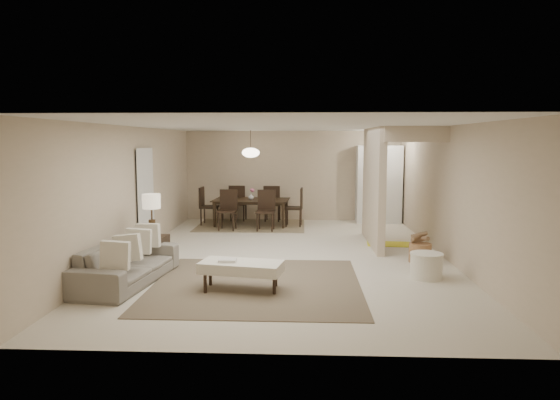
{
  "coord_description": "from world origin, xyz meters",
  "views": [
    {
      "loc": [
        0.29,
        -9.49,
        2.22
      ],
      "look_at": [
        -0.17,
        0.38,
        1.05
      ],
      "focal_mm": 32.0,
      "sensor_mm": 36.0,
      "label": 1
    }
  ],
  "objects_px": {
    "dining_table": "(251,213)",
    "side_table": "(153,251)",
    "ottoman_bench": "(241,267)",
    "wicker_basket": "(420,253)",
    "sofa": "(128,263)",
    "round_pouf": "(426,266)",
    "pantry_cabinet": "(379,184)"
  },
  "relations": [
    {
      "from": "ottoman_bench",
      "to": "dining_table",
      "type": "height_order",
      "value": "dining_table"
    },
    {
      "from": "side_table",
      "to": "wicker_basket",
      "type": "relative_size",
      "value": 1.29
    },
    {
      "from": "sofa",
      "to": "side_table",
      "type": "xyz_separation_m",
      "value": [
        0.05,
        1.15,
        -0.05
      ]
    },
    {
      "from": "dining_table",
      "to": "side_table",
      "type": "bearing_deg",
      "value": -104.01
    },
    {
      "from": "wicker_basket",
      "to": "dining_table",
      "type": "xyz_separation_m",
      "value": [
        -3.53,
        3.85,
        0.17
      ]
    },
    {
      "from": "sofa",
      "to": "dining_table",
      "type": "xyz_separation_m",
      "value": [
        1.38,
        5.44,
        0.03
      ]
    },
    {
      "from": "pantry_cabinet",
      "to": "side_table",
      "type": "xyz_separation_m",
      "value": [
        -4.75,
        -4.97,
        -0.79
      ]
    },
    {
      "from": "side_table",
      "to": "ottoman_bench",
      "type": "bearing_deg",
      "value": -39.21
    },
    {
      "from": "pantry_cabinet",
      "to": "round_pouf",
      "type": "bearing_deg",
      "value": -90.5
    },
    {
      "from": "ottoman_bench",
      "to": "dining_table",
      "type": "bearing_deg",
      "value": 105.12
    },
    {
      "from": "ottoman_bench",
      "to": "wicker_basket",
      "type": "height_order",
      "value": "ottoman_bench"
    },
    {
      "from": "pantry_cabinet",
      "to": "round_pouf",
      "type": "height_order",
      "value": "pantry_cabinet"
    },
    {
      "from": "ottoman_bench",
      "to": "wicker_basket",
      "type": "relative_size",
      "value": 3.17
    },
    {
      "from": "ottoman_bench",
      "to": "pantry_cabinet",
      "type": "bearing_deg",
      "value": 75.79
    },
    {
      "from": "ottoman_bench",
      "to": "dining_table",
      "type": "distance_m",
      "value": 5.76
    },
    {
      "from": "wicker_basket",
      "to": "sofa",
      "type": "bearing_deg",
      "value": -162.02
    },
    {
      "from": "ottoman_bench",
      "to": "round_pouf",
      "type": "relative_size",
      "value": 2.45
    },
    {
      "from": "sofa",
      "to": "dining_table",
      "type": "bearing_deg",
      "value": -6.84
    },
    {
      "from": "pantry_cabinet",
      "to": "dining_table",
      "type": "distance_m",
      "value": 3.56
    },
    {
      "from": "pantry_cabinet",
      "to": "side_table",
      "type": "relative_size",
      "value": 3.98
    },
    {
      "from": "side_table",
      "to": "round_pouf",
      "type": "height_order",
      "value": "side_table"
    },
    {
      "from": "wicker_basket",
      "to": "dining_table",
      "type": "distance_m",
      "value": 5.22
    },
    {
      "from": "ottoman_bench",
      "to": "round_pouf",
      "type": "distance_m",
      "value": 3.03
    },
    {
      "from": "dining_table",
      "to": "round_pouf",
      "type": "bearing_deg",
      "value": -52.51
    },
    {
      "from": "round_pouf",
      "to": "sofa",
      "type": "bearing_deg",
      "value": -174.0
    },
    {
      "from": "ottoman_bench",
      "to": "wicker_basket",
      "type": "distance_m",
      "value": 3.61
    },
    {
      "from": "round_pouf",
      "to": "wicker_basket",
      "type": "height_order",
      "value": "round_pouf"
    },
    {
      "from": "ottoman_bench",
      "to": "sofa",
      "type": "bearing_deg",
      "value": -178.68
    },
    {
      "from": "dining_table",
      "to": "ottoman_bench",
      "type": "bearing_deg",
      "value": -82.34
    },
    {
      "from": "sofa",
      "to": "ottoman_bench",
      "type": "bearing_deg",
      "value": -91.96
    },
    {
      "from": "wicker_basket",
      "to": "dining_table",
      "type": "relative_size",
      "value": 0.21
    },
    {
      "from": "pantry_cabinet",
      "to": "side_table",
      "type": "distance_m",
      "value": 6.92
    }
  ]
}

